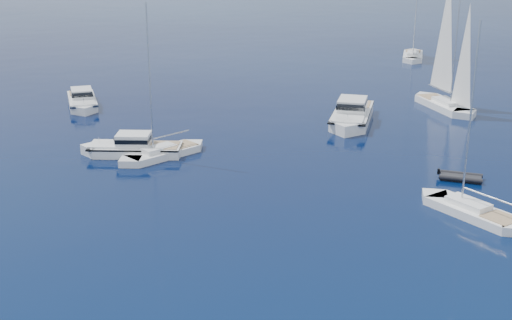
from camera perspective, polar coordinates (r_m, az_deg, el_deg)
The scene contains 8 objects.
motor_cruiser_centre at distance 61.17m, azimuth -10.32°, elevation 0.44°, with size 2.94×9.62×2.53m, color white, non-canonical shape.
motor_cruiser_distant at distance 71.03m, azimuth 7.98°, elevation 3.13°, with size 3.69×12.07×3.17m, color silver, non-canonical shape.
motor_cruiser_horizon at distance 79.32m, azimuth -14.31°, elevation 4.38°, with size 2.99×9.76×2.56m, color white, non-canonical shape.
sailboat_mid_r at distance 49.87m, azimuth 17.62°, elevation -4.46°, with size 2.46×9.47×13.93m, color white, non-canonical shape.
sailboat_mid_l at distance 60.25m, azimuth -7.83°, elevation 0.28°, with size 2.45×9.43×13.86m, color silver, non-canonical shape.
sailboat_sails_r at distance 78.78m, azimuth 15.47°, elevation 4.18°, with size 2.94×11.31×16.63m, color white, non-canonical shape.
sailboat_sails_far at distance 108.94m, azimuth 12.98°, elevation 8.28°, with size 2.85×10.97×16.12m, color white, non-canonical shape.
tender_grey_near at distance 56.56m, azimuth 16.76°, elevation -1.61°, with size 1.93×3.49×0.95m, color black, non-canonical shape.
Camera 1 is at (-22.64, -24.24, 18.90)m, focal length 47.75 mm.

